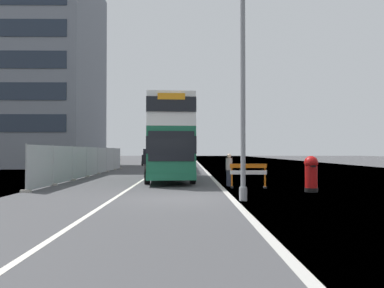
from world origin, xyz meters
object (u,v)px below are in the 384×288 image
Objects in this scene: lamppost_foreground at (243,87)px; car_receding_mid at (150,158)px; double_decker_bus at (169,139)px; car_receding_far at (182,156)px; roadworks_barrier at (248,172)px; car_oncoming_near at (176,158)px; pedestrian_at_kerb at (229,170)px; red_pillar_postbox at (311,172)px.

lamppost_foreground is 2.05× the size of car_receding_mid.
double_decker_bus is 25.75m from car_receding_mid.
lamppost_foreground is 43.96m from car_receding_far.
roadworks_barrier is 0.40× the size of car_oncoming_near.
car_oncoming_near reaches higher than pedestrian_at_kerb.
lamppost_foreground reaches higher than car_receding_mid.
car_oncoming_near is 1.11× the size of car_receding_far.
lamppost_foreground is at bearing -86.33° from car_receding_far.
red_pillar_postbox is 0.37× the size of car_receding_mid.
double_decker_bus reaches higher than car_receding_mid.
car_receding_mid reaches higher than red_pillar_postbox.
red_pillar_postbox is at bearing -40.75° from pedestrian_at_kerb.
roadworks_barrier is (4.18, -5.68, -1.82)m from double_decker_bus.
car_receding_far is at bearing 89.29° from double_decker_bus.
lamppost_foreground is 5.70m from red_pillar_postbox.
car_receding_mid is (-7.74, 31.13, 0.22)m from roadworks_barrier.
double_decker_bus is 7.28m from roadworks_barrier.
car_oncoming_near is at bearing 90.22° from double_decker_bus.
red_pillar_postbox is 41.15m from car_receding_far.
double_decker_bus reaches higher than car_receding_far.
red_pillar_postbox is 0.35× the size of car_oncoming_near.
pedestrian_at_kerb is (-0.83, 1.04, 0.08)m from roadworks_barrier.
lamppost_foreground reaches higher than red_pillar_postbox.
car_oncoming_near is at bearing -91.82° from car_receding_far.
car_receding_far is (3.97, 7.70, 0.06)m from car_receding_mid.
pedestrian_at_kerb is at bearing -77.06° from car_receding_mid.
car_receding_mid is at bearing 100.64° from lamppost_foreground.
car_receding_far is at bearing 62.70° from car_receding_mid.
double_decker_bus is 5.98m from pedestrian_at_kerb.
car_receding_mid is (-6.78, 36.06, -3.19)m from lamppost_foreground.
pedestrian_at_kerb is at bearing 139.25° from red_pillar_postbox.
car_receding_mid is 8.66m from car_receding_far.
red_pillar_postbox is 3.11m from roadworks_barrier.
lamppost_foreground reaches higher than double_decker_bus.
double_decker_bus is 1.25× the size of lamppost_foreground.
double_decker_bus reaches higher than car_oncoming_near.
car_oncoming_near is 1.05× the size of car_receding_mid.
roadworks_barrier is at bearing -53.64° from double_decker_bus.
double_decker_bus is 6.91× the size of red_pillar_postbox.
car_receding_mid is at bearing -117.30° from car_receding_far.
car_receding_far is (-2.80, 43.76, -3.12)m from lamppost_foreground.
pedestrian_at_kerb is (0.13, 5.97, -3.33)m from lamppost_foreground.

